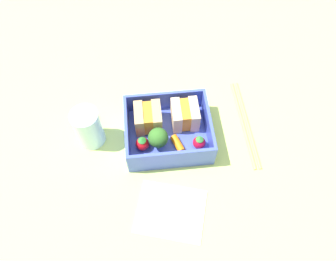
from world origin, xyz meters
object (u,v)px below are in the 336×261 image
strawberry_far_left (142,144)px  strawberry_left (199,142)px  drinking_glass (88,128)px  sandwich_left (148,118)px  chopstick_pair (245,123)px  broccoli_floret (158,138)px  folded_napkin (171,211)px  sandwich_center_left (185,115)px  carrot_stick_far_left (178,144)px

strawberry_far_left → strawberry_left: strawberry_far_left is taller
strawberry_left → drinking_glass: 21.86cm
sandwich_left → chopstick_pair: bearing=-3.3°
strawberry_far_left → broccoli_floret: size_ratio=0.64×
drinking_glass → folded_napkin: size_ratio=0.72×
sandwich_left → folded_napkin: bearing=-81.9°
sandwich_left → broccoli_floret: size_ratio=1.09×
sandwich_center_left → folded_napkin: size_ratio=0.46×
broccoli_floret → chopstick_pair: broccoli_floret is taller
strawberry_far_left → folded_napkin: size_ratio=0.27×
drinking_glass → strawberry_left: bearing=-11.9°
sandwich_center_left → strawberry_far_left: bearing=-150.1°
sandwich_left → strawberry_left: size_ratio=1.76×
drinking_glass → sandwich_left: bearing=7.5°
sandwich_center_left → chopstick_pair: sandwich_center_left is taller
strawberry_far_left → strawberry_left: bearing=-4.3°
sandwich_left → carrot_stick_far_left: 7.90cm
strawberry_left → folded_napkin: strawberry_left is taller
strawberry_far_left → sandwich_center_left: bearing=29.9°
strawberry_far_left → folded_napkin: (4.18, -13.16, -2.47)cm
strawberry_far_left → drinking_glass: drinking_glass is taller
carrot_stick_far_left → folded_napkin: (-2.73, -12.81, -1.74)cm
sandwich_center_left → strawberry_far_left: sandwich_center_left is taller
broccoli_floret → strawberry_left: (7.97, -0.88, -1.63)cm
carrot_stick_far_left → folded_napkin: size_ratio=0.30×
broccoli_floret → carrot_stick_far_left: (3.77, -0.40, -2.30)cm
strawberry_left → carrot_stick_far_left: bearing=173.4°
sandwich_center_left → chopstick_pair: 13.37cm
folded_napkin → chopstick_pair: bearing=44.1°
carrot_stick_far_left → drinking_glass: 17.75cm
strawberry_far_left → broccoli_floret: broccoli_floret is taller
strawberry_left → drinking_glass: (-21.31, 4.50, 1.81)cm
sandwich_left → carrot_stick_far_left: bearing=-46.0°
broccoli_floret → chopstick_pair: (18.80, 4.00, -3.89)cm
sandwich_center_left → carrot_stick_far_left: 6.19cm
sandwich_left → sandwich_center_left: 7.48cm
strawberry_far_left → carrot_stick_far_left: strawberry_far_left is taller
folded_napkin → sandwich_center_left: bearing=75.2°
sandwich_left → strawberry_far_left: bearing=-106.6°
sandwich_left → carrot_stick_far_left: (5.35, -5.55, -1.70)cm
carrot_stick_far_left → folded_napkin: carrot_stick_far_left is taller
sandwich_center_left → drinking_glass: bearing=-175.4°
sandwich_left → drinking_glass: drinking_glass is taller
sandwich_center_left → drinking_glass: (-19.24, -1.54, 0.78)cm
sandwich_left → chopstick_pair: sandwich_left is taller
strawberry_left → sandwich_left: bearing=147.7°
strawberry_left → drinking_glass: bearing=168.1°
broccoli_floret → folded_napkin: (1.04, -13.20, -4.04)cm
strawberry_left → drinking_glass: drinking_glass is taller
strawberry_left → broccoli_floret: bearing=173.7°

